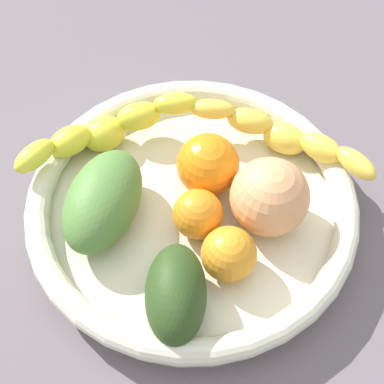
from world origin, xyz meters
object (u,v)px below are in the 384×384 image
(mango_green, at_px, (103,200))
(peach_blush, at_px, (270,197))
(banana_draped_right, at_px, (105,131))
(banana_draped_left, at_px, (284,136))
(orange_mid_left, at_px, (198,214))
(orange_mid_right, at_px, (229,254))
(orange_front, at_px, (212,166))
(avocado_dark, at_px, (176,294))
(fruit_bowl, at_px, (192,207))

(mango_green, relative_size, peach_blush, 1.54)
(banana_draped_right, xyz_separation_m, peach_blush, (-0.01, -0.19, 0.01))
(banana_draped_right, relative_size, peach_blush, 2.27)
(banana_draped_left, bearing_deg, banana_draped_right, 115.29)
(orange_mid_left, bearing_deg, orange_mid_right, -120.81)
(orange_front, distance_m, avocado_dark, 0.14)
(banana_draped_right, bearing_deg, banana_draped_left, -64.71)
(fruit_bowl, bearing_deg, banana_draped_right, 75.99)
(banana_draped_left, bearing_deg, fruit_bowl, 154.23)
(peach_blush, bearing_deg, banana_draped_right, 88.05)
(mango_green, bearing_deg, avocado_dark, -116.52)
(avocado_dark, bearing_deg, banana_draped_right, 49.39)
(banana_draped_right, height_order, orange_front, orange_front)
(banana_draped_left, relative_size, orange_mid_left, 4.31)
(peach_blush, xyz_separation_m, avocado_dark, (-0.13, 0.04, -0.01))
(banana_draped_left, distance_m, mango_green, 0.20)
(banana_draped_right, height_order, mango_green, mango_green)
(banana_draped_left, height_order, orange_mid_left, same)
(mango_green, bearing_deg, orange_front, -42.28)
(banana_draped_right, distance_m, mango_green, 0.09)
(orange_front, distance_m, orange_mid_left, 0.06)
(avocado_dark, bearing_deg, orange_mid_left, 13.63)
(orange_front, relative_size, orange_mid_right, 1.23)
(banana_draped_right, height_order, avocado_dark, avocado_dark)
(orange_mid_right, height_order, avocado_dark, avocado_dark)
(banana_draped_right, height_order, orange_mid_right, banana_draped_right)
(banana_draped_right, bearing_deg, peach_blush, -91.95)
(fruit_bowl, xyz_separation_m, mango_green, (-0.05, 0.07, 0.03))
(orange_mid_left, bearing_deg, peach_blush, -54.27)
(banana_draped_left, height_order, orange_mid_right, orange_mid_right)
(orange_mid_right, xyz_separation_m, peach_blush, (0.07, -0.01, 0.01))
(fruit_bowl, distance_m, peach_blush, 0.08)
(orange_mid_left, distance_m, peach_blush, 0.07)
(avocado_dark, bearing_deg, peach_blush, -16.00)
(orange_mid_left, xyz_separation_m, peach_blush, (0.04, -0.06, 0.01))
(fruit_bowl, xyz_separation_m, banana_draped_right, (0.03, 0.12, 0.03))
(peach_blush, bearing_deg, orange_mid_left, 125.73)
(banana_draped_left, xyz_separation_m, orange_mid_right, (-0.16, -0.01, -0.00))
(orange_mid_left, height_order, mango_green, mango_green)
(orange_mid_left, bearing_deg, banana_draped_left, -16.54)
(banana_draped_right, bearing_deg, orange_mid_left, -109.47)
(orange_front, bearing_deg, orange_mid_right, -144.91)
(orange_mid_left, xyz_separation_m, orange_mid_right, (-0.03, -0.05, 0.00))
(mango_green, height_order, peach_blush, peach_blush)
(banana_draped_left, bearing_deg, peach_blush, -168.05)
(peach_blush, height_order, avocado_dark, peach_blush)
(orange_mid_left, distance_m, avocado_dark, 0.09)
(banana_draped_left, height_order, orange_front, orange_front)
(orange_mid_right, bearing_deg, avocado_dark, 156.73)
(orange_front, height_order, orange_mid_left, orange_front)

